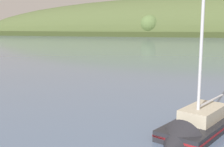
# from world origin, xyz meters

# --- Properties ---
(far_shoreline_hill) EXTENTS (517.97, 125.94, 61.96)m
(far_shoreline_hill) POSITION_xyz_m (13.42, 248.08, 0.11)
(far_shoreline_hill) COLOR #35401E
(far_shoreline_hill) RESTS_ON ground
(sailboat_near_mooring) EXTENTS (5.92, 8.50, 11.93)m
(sailboat_near_mooring) POSITION_xyz_m (7.19, 24.75, 0.19)
(sailboat_near_mooring) COLOR #232328
(sailboat_near_mooring) RESTS_ON ground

